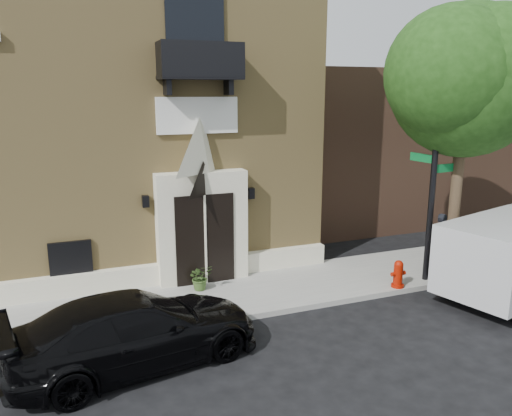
{
  "coord_description": "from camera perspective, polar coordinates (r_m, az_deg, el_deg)",
  "views": [
    {
      "loc": [
        -4.55,
        -10.7,
        5.54
      ],
      "look_at": [
        0.37,
        2.0,
        2.36
      ],
      "focal_mm": 35.0,
      "sensor_mm": 36.0,
      "label": 1
    }
  ],
  "objects": [
    {
      "name": "street_sign",
      "position": [
        14.91,
        19.65,
        3.9
      ],
      "size": [
        1.04,
        1.01,
        6.34
      ],
      "rotation": [
        0.0,
        0.0,
        0.11
      ],
      "color": "black",
      "rests_on": "sidewalk"
    },
    {
      "name": "neighbour_building",
      "position": [
        25.83,
        18.94,
        7.26
      ],
      "size": [
        18.0,
        8.0,
        6.4
      ],
      "primitive_type": "cube",
      "color": "brown",
      "rests_on": "ground"
    },
    {
      "name": "planter",
      "position": [
        14.08,
        -6.37,
        -7.86
      ],
      "size": [
        0.7,
        0.62,
        0.72
      ],
      "primitive_type": "imported",
      "rotation": [
        0.0,
        0.0,
        0.1
      ],
      "color": "#3B5725",
      "rests_on": "sidewalk"
    },
    {
      "name": "black_sedan",
      "position": [
        10.84,
        -13.57,
        -13.43
      ],
      "size": [
        5.51,
        3.03,
        1.51
      ],
      "primitive_type": "imported",
      "rotation": [
        0.0,
        0.0,
        1.75
      ],
      "color": "black",
      "rests_on": "ground"
    },
    {
      "name": "pedestrian_near",
      "position": [
        16.85,
        20.19,
        -3.36
      ],
      "size": [
        0.67,
        0.51,
        1.67
      ],
      "primitive_type": "imported",
      "rotation": [
        0.0,
        0.0,
        3.33
      ],
      "color": "black",
      "rests_on": "sidewalk"
    },
    {
      "name": "ground",
      "position": [
        12.88,
        1.72,
        -12.33
      ],
      "size": [
        120.0,
        120.0,
        0.0
      ],
      "primitive_type": "plane",
      "color": "black",
      "rests_on": "ground"
    },
    {
      "name": "street_tree_left",
      "position": [
        15.29,
        23.24,
        13.35
      ],
      "size": [
        4.97,
        4.38,
        7.77
      ],
      "color": "#38281C",
      "rests_on": "sidewalk"
    },
    {
      "name": "fire_hydrant",
      "position": [
        14.71,
        15.94,
        -7.26
      ],
      "size": [
        0.45,
        0.36,
        0.79
      ],
      "color": "#991303",
      "rests_on": "sidewalk"
    },
    {
      "name": "sidewalk",
      "position": [
        14.47,
        3.08,
        -9.05
      ],
      "size": [
        42.0,
        3.0,
        0.15
      ],
      "primitive_type": "cube",
      "color": "gray",
      "rests_on": "ground"
    },
    {
      "name": "dumpster",
      "position": [
        17.47,
        25.93,
        -3.9
      ],
      "size": [
        2.13,
        1.38,
        1.31
      ],
      "rotation": [
        0.0,
        0.0,
        -0.12
      ],
      "color": "#0E331B",
      "rests_on": "sidewalk"
    },
    {
      "name": "church",
      "position": [
        18.74,
        -16.62,
        9.85
      ],
      "size": [
        12.2,
        11.01,
        9.3
      ],
      "color": "#A98B4F",
      "rests_on": "ground"
    }
  ]
}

